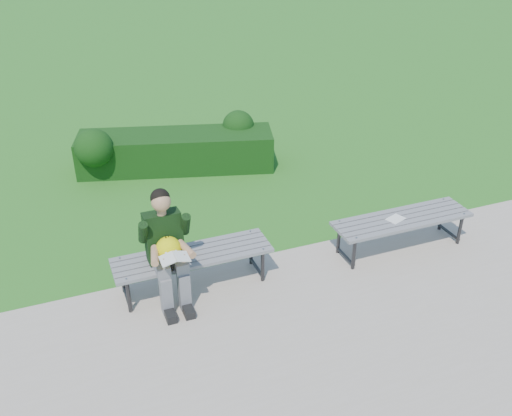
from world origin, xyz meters
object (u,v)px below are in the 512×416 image
hedge (172,149)px  bench_left (193,258)px  paper_sheet (396,219)px  seated_boy (167,245)px  bench_right (402,221)px

hedge → bench_left: hedge is taller
bench_left → paper_sheet: bearing=-3.9°
hedge → seated_boy: 3.48m
bench_right → seated_boy: bearing=178.5°
bench_right → paper_sheet: 0.12m
hedge → paper_sheet: bearing=-59.7°
bench_left → bench_right: (2.67, -0.18, 0.00)m
paper_sheet → bench_left: bearing=176.1°
bench_right → paper_sheet: bearing=-180.0°
bench_left → seated_boy: bearing=-161.7°
bench_left → seated_boy: (-0.30, -0.10, 0.30)m
seated_boy → bench_left: bearing=18.3°
bench_left → paper_sheet: bench_left is taller
paper_sheet → seated_boy: bearing=178.4°
bench_right → seated_boy: seated_boy is taller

